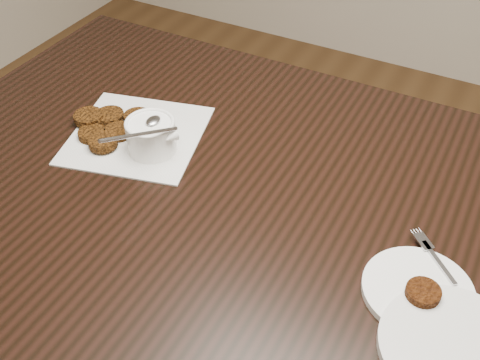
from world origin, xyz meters
name	(u,v)px	position (x,y,z in m)	size (l,w,h in m)	color
table	(258,322)	(-0.08, 0.06, 0.38)	(1.53, 0.99, 0.75)	black
napkin	(137,135)	(-0.41, 0.12, 0.75)	(0.27, 0.27, 0.00)	silver
sauce_ramekin	(149,122)	(-0.35, 0.09, 0.82)	(0.13, 0.13, 0.14)	white
patty_cluster	(107,125)	(-0.48, 0.11, 0.76)	(0.21, 0.21, 0.02)	#62320C
plate_with_patty	(419,288)	(0.23, -0.01, 0.76)	(0.18, 0.18, 0.03)	white
plate_empty	(454,349)	(0.31, -0.09, 0.76)	(0.22, 0.22, 0.02)	silver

